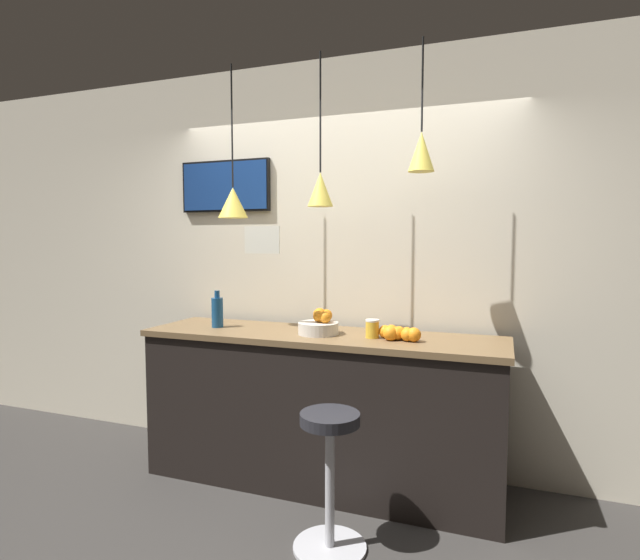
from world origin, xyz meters
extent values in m
plane|color=#33302D|center=(0.00, 0.00, 0.00)|extent=(14.00, 14.00, 0.00)
cube|color=beige|center=(0.00, 1.11, 1.45)|extent=(8.00, 0.06, 2.90)
cube|color=black|center=(0.00, 0.68, 0.48)|extent=(2.32, 0.59, 0.97)
cube|color=brown|center=(0.00, 0.68, 0.99)|extent=(2.36, 0.63, 0.04)
cylinder|color=#B7B7BC|center=(0.30, 0.02, 0.01)|extent=(0.39, 0.39, 0.02)
cylinder|color=#B7B7BC|center=(0.30, 0.02, 0.34)|extent=(0.05, 0.05, 0.65)
cylinder|color=#232328|center=(0.30, 0.02, 0.70)|extent=(0.31, 0.31, 0.06)
cylinder|color=beige|center=(0.00, 0.65, 1.05)|extent=(0.26, 0.26, 0.08)
sphere|color=orange|center=(0.03, 0.66, 1.12)|extent=(0.07, 0.07, 0.07)
sphere|color=orange|center=(0.00, 0.66, 1.12)|extent=(0.08, 0.08, 0.08)
sphere|color=orange|center=(0.05, 0.63, 1.12)|extent=(0.08, 0.08, 0.08)
sphere|color=orange|center=(-0.01, 0.70, 1.13)|extent=(0.09, 0.09, 0.09)
sphere|color=orange|center=(0.03, 0.72, 1.13)|extent=(0.08, 0.08, 0.08)
sphere|color=orange|center=(0.55, 0.67, 1.05)|extent=(0.07, 0.07, 0.07)
sphere|color=orange|center=(0.53, 0.66, 1.05)|extent=(0.08, 0.08, 0.08)
sphere|color=orange|center=(0.52, 0.63, 1.05)|extent=(0.08, 0.08, 0.08)
sphere|color=orange|center=(0.48, 0.61, 1.05)|extent=(0.09, 0.09, 0.09)
sphere|color=orange|center=(0.44, 0.67, 1.05)|extent=(0.08, 0.08, 0.08)
sphere|color=orange|center=(0.47, 0.70, 1.05)|extent=(0.08, 0.08, 0.08)
sphere|color=orange|center=(0.56, 0.73, 1.04)|extent=(0.07, 0.07, 0.07)
sphere|color=orange|center=(0.58, 0.62, 1.05)|extent=(0.08, 0.08, 0.08)
sphere|color=orange|center=(0.48, 0.72, 1.04)|extent=(0.07, 0.07, 0.07)
sphere|color=orange|center=(0.49, 0.61, 1.05)|extent=(0.08, 0.08, 0.08)
sphere|color=orange|center=(0.62, 0.62, 1.05)|extent=(0.09, 0.09, 0.09)
cylinder|color=navy|center=(-0.75, 0.65, 1.11)|extent=(0.08, 0.08, 0.21)
cylinder|color=navy|center=(-0.75, 0.65, 1.24)|extent=(0.04, 0.04, 0.05)
cylinder|color=gold|center=(0.36, 0.65, 1.06)|extent=(0.08, 0.08, 0.10)
cylinder|color=white|center=(0.36, 0.65, 1.12)|extent=(0.08, 0.08, 0.01)
cylinder|color=black|center=(-0.64, 0.69, 2.39)|extent=(0.01, 0.01, 0.82)
cone|color=#EAD14C|center=(-0.64, 0.69, 1.87)|extent=(0.21, 0.21, 0.21)
sphere|color=#F9EFCC|center=(-0.64, 0.69, 1.79)|extent=(0.04, 0.04, 0.04)
cylinder|color=black|center=(0.00, 0.69, 2.42)|extent=(0.01, 0.01, 0.75)
cone|color=#EAD14C|center=(0.00, 0.69, 1.94)|extent=(0.17, 0.17, 0.22)
sphere|color=#F9EFCC|center=(0.00, 0.69, 1.85)|extent=(0.04, 0.04, 0.04)
cylinder|color=black|center=(0.64, 0.69, 2.53)|extent=(0.01, 0.01, 0.54)
cone|color=#EAD14C|center=(0.64, 0.69, 2.14)|extent=(0.16, 0.16, 0.23)
sphere|color=#F9EFCC|center=(0.64, 0.69, 2.04)|extent=(0.04, 0.04, 0.04)
cube|color=black|center=(-0.92, 1.06, 2.03)|extent=(0.75, 0.04, 0.39)
cube|color=navy|center=(-0.92, 1.04, 2.03)|extent=(0.72, 0.01, 0.36)
cube|color=white|center=(-0.30, 0.45, 1.62)|extent=(0.24, 0.01, 0.17)
camera|label=1|loc=(1.12, -2.34, 1.61)|focal=28.00mm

